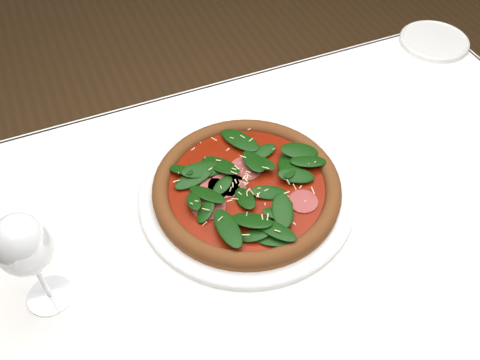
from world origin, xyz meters
name	(u,v)px	position (x,y,z in m)	size (l,w,h in m)	color
dining_table	(286,260)	(0.00, 0.00, 0.65)	(1.21, 0.81, 0.75)	white
plate	(247,193)	(-0.04, 0.09, 0.76)	(0.38, 0.38, 0.02)	silver
pizza	(247,185)	(-0.04, 0.09, 0.78)	(0.34, 0.34, 0.04)	#9E5826
wine_glass	(24,247)	(-0.39, 0.03, 0.88)	(0.08, 0.08, 0.19)	white
saucer_far	(434,41)	(0.54, 0.34, 0.76)	(0.16, 0.16, 0.01)	silver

